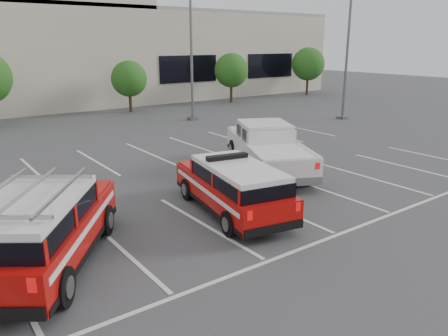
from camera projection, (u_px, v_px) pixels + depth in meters
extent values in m
plane|color=#3D3D40|center=(271.00, 206.00, 14.76)|extent=(120.00, 120.00, 0.00)
cube|color=silver|center=(198.00, 175.00, 18.24)|extent=(23.00, 15.00, 0.01)
cube|color=beige|center=(27.00, 58.00, 38.43)|extent=(60.00, 15.00, 8.00)
cube|color=gray|center=(21.00, 8.00, 37.28)|extent=(60.00, 15.00, 0.30)
cylinder|color=#3F2B19|center=(130.00, 103.00, 34.43)|extent=(0.24, 0.24, 1.51)
sphere|color=#1A4A13|center=(129.00, 79.00, 33.92)|extent=(2.77, 2.77, 2.77)
sphere|color=#1A4A13|center=(133.00, 84.00, 34.42)|extent=(1.85, 1.85, 1.85)
cylinder|color=#3F2B19|center=(231.00, 93.00, 40.09)|extent=(0.24, 0.24, 1.67)
sphere|color=#1A4A13|center=(231.00, 70.00, 39.52)|extent=(3.07, 3.07, 3.07)
sphere|color=#1A4A13|center=(233.00, 75.00, 40.04)|extent=(2.05, 2.05, 2.05)
cylinder|color=#3F2B19|center=(307.00, 86.00, 45.76)|extent=(0.24, 0.24, 1.84)
sphere|color=#1A4A13|center=(308.00, 64.00, 45.13)|extent=(3.37, 3.37, 3.37)
sphere|color=#1A4A13|center=(309.00, 69.00, 45.66)|extent=(2.24, 2.24, 2.24)
cube|color=#59595E|center=(193.00, 119.00, 31.10)|extent=(0.60, 0.60, 0.20)
cylinder|color=#59595E|center=(191.00, 47.00, 29.74)|extent=(0.18, 0.18, 10.00)
cube|color=#59595E|center=(342.00, 117.00, 31.57)|extent=(0.60, 0.60, 0.20)
cylinder|color=#59595E|center=(348.00, 47.00, 30.21)|extent=(0.18, 0.18, 10.00)
cube|color=#A90B08|center=(232.00, 190.00, 14.10)|extent=(2.86, 5.50, 0.80)
cube|color=black|center=(238.00, 176.00, 13.52)|extent=(2.42, 3.98, 0.42)
cube|color=silver|center=(239.00, 168.00, 13.44)|extent=(2.37, 3.90, 0.15)
cube|color=black|center=(227.00, 157.00, 14.10)|extent=(1.43, 0.53, 0.14)
cube|color=silver|center=(268.00, 152.00, 18.57)|extent=(4.88, 6.86, 0.95)
cube|color=black|center=(265.00, 132.00, 18.93)|extent=(2.87, 2.98, 0.50)
cube|color=silver|center=(265.00, 125.00, 18.84)|extent=(2.81, 2.92, 0.18)
cube|color=#A90B08|center=(44.00, 234.00, 10.65)|extent=(5.00, 5.77, 0.91)
cube|color=black|center=(32.00, 216.00, 9.93)|extent=(3.85, 4.26, 0.48)
cube|color=silver|center=(30.00, 203.00, 9.84)|extent=(3.77, 4.17, 0.17)
cube|color=#A5A5A8|center=(28.00, 190.00, 9.76)|extent=(3.68, 3.99, 0.07)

